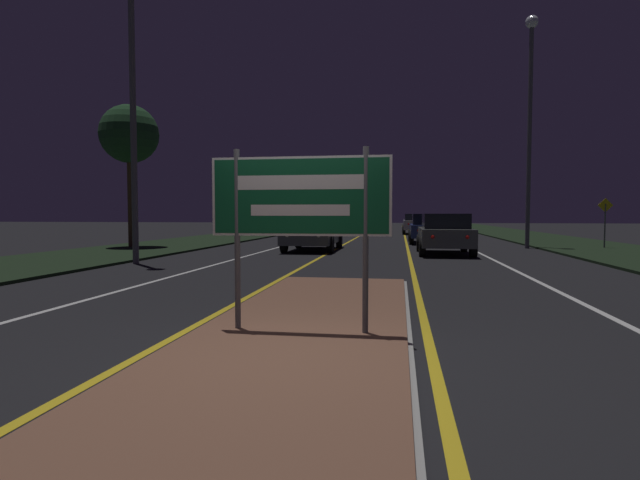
# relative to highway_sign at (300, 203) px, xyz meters

# --- Properties ---
(ground_plane) EXTENTS (160.00, 160.00, 0.00)m
(ground_plane) POSITION_rel_highway_sign_xyz_m (0.00, -0.73, -1.62)
(ground_plane) COLOR black
(median_island) EXTENTS (2.66, 10.02, 0.10)m
(median_island) POSITION_rel_highway_sign_xyz_m (0.00, 0.00, -1.58)
(median_island) COLOR #999993
(median_island) RESTS_ON ground_plane
(verge_left) EXTENTS (5.00, 100.00, 0.08)m
(verge_left) POSITION_rel_highway_sign_xyz_m (-9.50, 19.27, -1.58)
(verge_left) COLOR black
(verge_left) RESTS_ON ground_plane
(verge_right) EXTENTS (5.00, 100.00, 0.08)m
(verge_right) POSITION_rel_highway_sign_xyz_m (9.50, 19.27, -1.58)
(verge_right) COLOR black
(verge_right) RESTS_ON ground_plane
(centre_line_yellow_left) EXTENTS (0.12, 70.00, 0.01)m
(centre_line_yellow_left) POSITION_rel_highway_sign_xyz_m (-1.52, 24.27, -1.62)
(centre_line_yellow_left) COLOR gold
(centre_line_yellow_left) RESTS_ON ground_plane
(centre_line_yellow_right) EXTENTS (0.12, 70.00, 0.01)m
(centre_line_yellow_right) POSITION_rel_highway_sign_xyz_m (1.52, 24.27, -1.62)
(centre_line_yellow_right) COLOR gold
(centre_line_yellow_right) RESTS_ON ground_plane
(lane_line_white_left) EXTENTS (0.12, 70.00, 0.01)m
(lane_line_white_left) POSITION_rel_highway_sign_xyz_m (-4.20, 24.27, -1.62)
(lane_line_white_left) COLOR silver
(lane_line_white_left) RESTS_ON ground_plane
(lane_line_white_right) EXTENTS (0.12, 70.00, 0.01)m
(lane_line_white_right) POSITION_rel_highway_sign_xyz_m (4.20, 24.27, -1.62)
(lane_line_white_right) COLOR silver
(lane_line_white_right) RESTS_ON ground_plane
(edge_line_white_left) EXTENTS (0.10, 70.00, 0.01)m
(edge_line_white_left) POSITION_rel_highway_sign_xyz_m (-7.20, 24.27, -1.62)
(edge_line_white_left) COLOR silver
(edge_line_white_left) RESTS_ON ground_plane
(edge_line_white_right) EXTENTS (0.10, 70.00, 0.01)m
(edge_line_white_right) POSITION_rel_highway_sign_xyz_m (7.20, 24.27, -1.62)
(edge_line_white_right) COLOR silver
(edge_line_white_right) RESTS_ON ground_plane
(highway_sign) EXTENTS (2.17, 0.07, 2.18)m
(highway_sign) POSITION_rel_highway_sign_xyz_m (0.00, 0.00, 0.00)
(highway_sign) COLOR #56565B
(highway_sign) RESTS_ON median_island
(streetlight_left_near) EXTENTS (0.50, 0.50, 10.40)m
(streetlight_left_near) POSITION_rel_highway_sign_xyz_m (-6.67, 8.07, 4.83)
(streetlight_left_near) COLOR #56565B
(streetlight_left_near) RESTS_ON ground_plane
(streetlight_right_near) EXTENTS (0.54, 0.54, 9.93)m
(streetlight_right_near) POSITION_rel_highway_sign_xyz_m (6.65, 16.97, 4.77)
(streetlight_right_near) COLOR #56565B
(streetlight_right_near) RESTS_ON ground_plane
(car_receding_0) EXTENTS (1.95, 4.16, 1.51)m
(car_receding_0) POSITION_rel_highway_sign_xyz_m (2.82, 13.18, -0.83)
(car_receding_0) COLOR #4C514C
(car_receding_0) RESTS_ON ground_plane
(car_receding_1) EXTENTS (1.93, 4.46, 1.50)m
(car_receding_1) POSITION_rel_highway_sign_xyz_m (2.60, 20.25, -0.83)
(car_receding_1) COLOR navy
(car_receding_1) RESTS_ON ground_plane
(car_receding_2) EXTENTS (1.95, 4.63, 1.50)m
(car_receding_2) POSITION_rel_highway_sign_xyz_m (2.34, 32.17, -0.82)
(car_receding_2) COLOR #B7B7BC
(car_receding_2) RESTS_ON ground_plane
(car_receding_3) EXTENTS (1.95, 4.21, 1.37)m
(car_receding_3) POSITION_rel_highway_sign_xyz_m (2.75, 45.28, -0.89)
(car_receding_3) COLOR silver
(car_receding_3) RESTS_ON ground_plane
(car_approaching_0) EXTENTS (2.04, 4.56, 1.43)m
(car_approaching_0) POSITION_rel_highway_sign_xyz_m (-2.34, 14.45, -0.87)
(car_approaching_0) COLOR #4C514C
(car_approaching_0) RESTS_ON ground_plane
(car_approaching_1) EXTENTS (1.98, 4.06, 1.33)m
(car_approaching_1) POSITION_rel_highway_sign_xyz_m (-2.84, 29.85, -0.89)
(car_approaching_1) COLOR #4C514C
(car_approaching_1) RESTS_ON ground_plane
(warning_sign) EXTENTS (0.60, 0.06, 2.08)m
(warning_sign) POSITION_rel_highway_sign_xyz_m (9.70, 16.79, -0.28)
(warning_sign) COLOR #56565B
(warning_sign) RESTS_ON verge_right
(roadside_palm_left) EXTENTS (2.49, 2.49, 6.10)m
(roadside_palm_left) POSITION_rel_highway_sign_xyz_m (-10.35, 14.24, 3.27)
(roadside_palm_left) COLOR #4C3823
(roadside_palm_left) RESTS_ON verge_left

